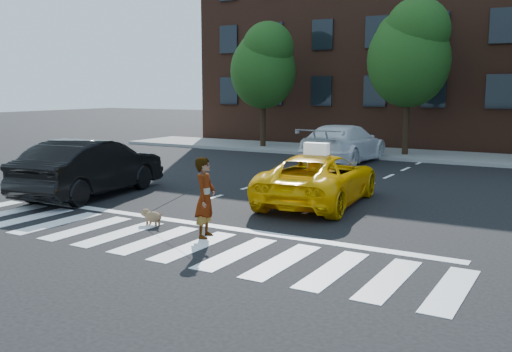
{
  "coord_description": "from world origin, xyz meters",
  "views": [
    {
      "loc": [
        7.65,
        -8.98,
        3.15
      ],
      "look_at": [
        0.98,
        2.52,
        1.1
      ],
      "focal_mm": 40.0,
      "sensor_mm": 36.0,
      "label": 1
    }
  ],
  "objects_px": {
    "tree_left": "(264,63)",
    "taxi": "(319,179)",
    "white_suv": "(344,144)",
    "dog": "(151,216)",
    "woman": "(205,198)",
    "tree_mid": "(410,50)",
    "black_sedan": "(91,167)"
  },
  "relations": [
    {
      "from": "tree_left",
      "to": "tree_mid",
      "type": "distance_m",
      "value": 7.51
    },
    {
      "from": "tree_mid",
      "to": "black_sedan",
      "type": "bearing_deg",
      "value": -111.14
    },
    {
      "from": "black_sedan",
      "to": "woman",
      "type": "bearing_deg",
      "value": 150.66
    },
    {
      "from": "black_sedan",
      "to": "dog",
      "type": "relative_size",
      "value": 7.95
    },
    {
      "from": "tree_left",
      "to": "taxi",
      "type": "xyz_separation_m",
      "value": [
        8.37,
        -11.76,
        -3.75
      ]
    },
    {
      "from": "black_sedan",
      "to": "woman",
      "type": "relative_size",
      "value": 2.97
    },
    {
      "from": "tree_left",
      "to": "taxi",
      "type": "relative_size",
      "value": 1.31
    },
    {
      "from": "white_suv",
      "to": "tree_left",
      "type": "bearing_deg",
      "value": -28.99
    },
    {
      "from": "taxi",
      "to": "woman",
      "type": "xyz_separation_m",
      "value": [
        -0.61,
        -4.53,
        0.17
      ]
    },
    {
      "from": "tree_left",
      "to": "taxi",
      "type": "bearing_deg",
      "value": -54.57
    },
    {
      "from": "taxi",
      "to": "white_suv",
      "type": "distance_m",
      "value": 9.03
    },
    {
      "from": "black_sedan",
      "to": "taxi",
      "type": "bearing_deg",
      "value": -167.79
    },
    {
      "from": "woman",
      "to": "black_sedan",
      "type": "bearing_deg",
      "value": 53.38
    },
    {
      "from": "tree_mid",
      "to": "black_sedan",
      "type": "relative_size",
      "value": 1.39
    },
    {
      "from": "taxi",
      "to": "woman",
      "type": "height_order",
      "value": "woman"
    },
    {
      "from": "black_sedan",
      "to": "tree_mid",
      "type": "bearing_deg",
      "value": -118.86
    },
    {
      "from": "tree_left",
      "to": "taxi",
      "type": "height_order",
      "value": "tree_left"
    },
    {
      "from": "black_sedan",
      "to": "woman",
      "type": "distance_m",
      "value": 6.11
    },
    {
      "from": "taxi",
      "to": "tree_left",
      "type": "bearing_deg",
      "value": -60.03
    },
    {
      "from": "tree_left",
      "to": "taxi",
      "type": "distance_m",
      "value": 14.91
    },
    {
      "from": "white_suv",
      "to": "black_sedan",
      "type": "bearing_deg",
      "value": 71.35
    },
    {
      "from": "tree_mid",
      "to": "white_suv",
      "type": "xyz_separation_m",
      "value": [
        -1.79,
        -3.13,
        -4.04
      ]
    },
    {
      "from": "white_suv",
      "to": "dog",
      "type": "xyz_separation_m",
      "value": [
        0.31,
        -12.88,
        -0.6
      ]
    },
    {
      "from": "dog",
      "to": "tree_left",
      "type": "bearing_deg",
      "value": 112.59
    },
    {
      "from": "woman",
      "to": "taxi",
      "type": "bearing_deg",
      "value": -22.68
    },
    {
      "from": "tree_mid",
      "to": "dog",
      "type": "bearing_deg",
      "value": -95.28
    },
    {
      "from": "tree_left",
      "to": "white_suv",
      "type": "height_order",
      "value": "tree_left"
    },
    {
      "from": "taxi",
      "to": "woman",
      "type": "bearing_deg",
      "value": 76.87
    },
    {
      "from": "woman",
      "to": "white_suv",
      "type": "bearing_deg",
      "value": -6.16
    },
    {
      "from": "tree_mid",
      "to": "white_suv",
      "type": "distance_m",
      "value": 5.41
    },
    {
      "from": "white_suv",
      "to": "dog",
      "type": "distance_m",
      "value": 12.9
    },
    {
      "from": "taxi",
      "to": "black_sedan",
      "type": "relative_size",
      "value": 0.97
    }
  ]
}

